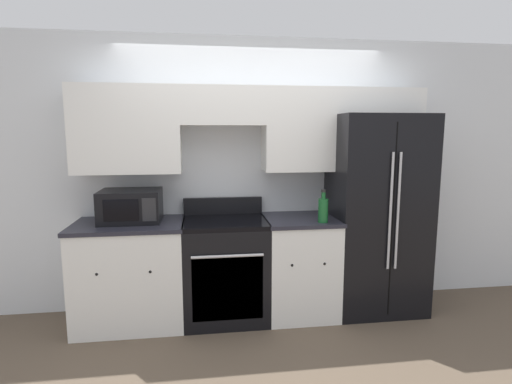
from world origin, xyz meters
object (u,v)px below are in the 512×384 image
refrigerator (374,213)px  microwave (131,206)px  bottle (323,209)px  oven_range (225,269)px

refrigerator → microwave: refrigerator is taller
microwave → bottle: bottle is taller
refrigerator → bottle: 0.67m
refrigerator → microwave: (-2.28, -0.01, 0.13)m
refrigerator → microwave: size_ratio=3.60×
oven_range → refrigerator: bearing=2.7°
oven_range → bottle: (0.85, -0.21, 0.57)m
microwave → bottle: (1.68, -0.26, -0.03)m
refrigerator → oven_range: bearing=-177.3°
refrigerator → bottle: size_ratio=6.42×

